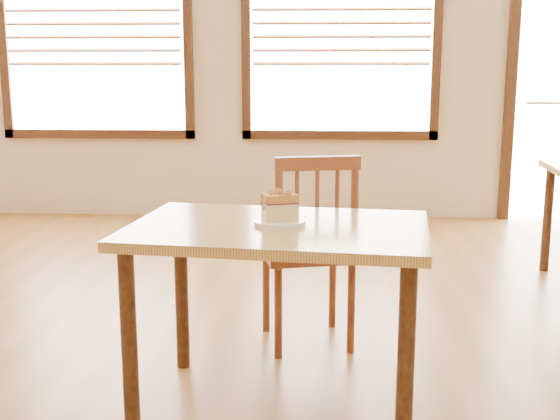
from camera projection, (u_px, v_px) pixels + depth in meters
name	position (u px, v px, depth m)	size (l,w,h in m)	color
window_left	(94.00, 16.00, 6.24)	(1.76, 0.10, 1.96)	white
window_right	(341.00, 15.00, 6.14)	(1.76, 0.10, 1.96)	white
cafe_table_main	(278.00, 252.00, 2.71)	(1.22, 0.89, 0.75)	tan
cafe_chair_main	(309.00, 249.00, 3.38)	(0.52, 0.52, 0.96)	brown
plate	(280.00, 222.00, 2.70)	(0.20, 0.20, 0.02)	white
cake_slice	(279.00, 206.00, 2.69)	(0.15, 0.13, 0.12)	#FFD790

